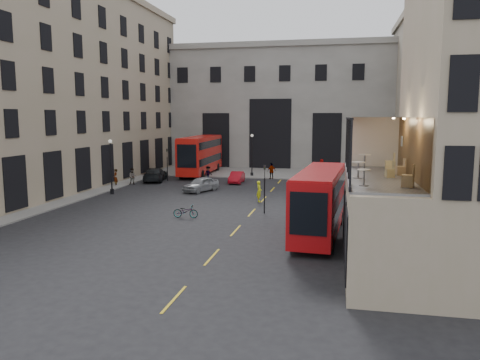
% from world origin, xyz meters
% --- Properties ---
extents(ground, '(140.00, 140.00, 0.00)m').
position_xyz_m(ground, '(0.00, 0.00, 0.00)').
color(ground, black).
rests_on(ground, ground).
extents(host_building_main, '(7.26, 11.40, 15.10)m').
position_xyz_m(host_building_main, '(9.95, 0.00, 7.79)').
color(host_building_main, tan).
rests_on(host_building_main, ground).
extents(host_frontage, '(3.00, 11.00, 4.50)m').
position_xyz_m(host_frontage, '(6.50, 0.00, 2.25)').
color(host_frontage, tan).
rests_on(host_frontage, ground).
extents(cafe_floor, '(3.00, 10.00, 0.10)m').
position_xyz_m(cafe_floor, '(6.50, 0.00, 4.55)').
color(cafe_floor, slate).
rests_on(cafe_floor, host_frontage).
extents(building_left, '(14.60, 50.60, 22.00)m').
position_xyz_m(building_left, '(-26.96, 20.00, 11.38)').
color(building_left, tan).
rests_on(building_left, ground).
extents(gateway, '(35.00, 10.60, 18.00)m').
position_xyz_m(gateway, '(-5.00, 47.99, 9.39)').
color(gateway, '#9F9B94').
rests_on(gateway, ground).
extents(building_right, '(16.60, 18.60, 20.00)m').
position_xyz_m(building_right, '(20.00, 39.97, 10.39)').
color(building_right, '#AAA289').
rests_on(building_right, ground).
extents(pavement_far, '(40.00, 12.00, 0.12)m').
position_xyz_m(pavement_far, '(-6.00, 38.00, 0.06)').
color(pavement_far, slate).
rests_on(pavement_far, ground).
extents(pavement_left, '(8.00, 48.00, 0.12)m').
position_xyz_m(pavement_left, '(-22.00, 12.00, 0.06)').
color(pavement_left, slate).
rests_on(pavement_left, ground).
extents(traffic_light_near, '(0.16, 0.20, 3.80)m').
position_xyz_m(traffic_light_near, '(-1.00, 12.00, 2.42)').
color(traffic_light_near, black).
rests_on(traffic_light_near, ground).
extents(traffic_light_far, '(0.16, 0.20, 3.80)m').
position_xyz_m(traffic_light_far, '(-15.00, 28.00, 2.42)').
color(traffic_light_far, black).
rests_on(traffic_light_far, ground).
extents(street_lamp_a, '(0.36, 0.36, 5.33)m').
position_xyz_m(street_lamp_a, '(-17.00, 18.00, 2.39)').
color(street_lamp_a, black).
rests_on(street_lamp_a, ground).
extents(street_lamp_b, '(0.36, 0.36, 5.33)m').
position_xyz_m(street_lamp_b, '(-6.00, 34.00, 2.39)').
color(street_lamp_b, black).
rests_on(street_lamp_b, ground).
extents(bus_near, '(3.21, 10.70, 4.21)m').
position_xyz_m(bus_near, '(3.50, 5.79, 2.36)').
color(bus_near, '#AC0B0F').
rests_on(bus_near, ground).
extents(bus_far, '(3.19, 12.53, 4.97)m').
position_xyz_m(bus_far, '(-12.85, 34.49, 2.79)').
color(bus_far, red).
rests_on(bus_far, ground).
extents(car_a, '(3.31, 4.63, 1.46)m').
position_xyz_m(car_a, '(-8.93, 21.32, 0.73)').
color(car_a, gray).
rests_on(car_a, ground).
extents(car_b, '(1.49, 3.92, 1.28)m').
position_xyz_m(car_b, '(-6.67, 27.99, 0.64)').
color(car_b, '#AB0A16').
rests_on(car_b, ground).
extents(car_c, '(3.29, 5.76, 1.57)m').
position_xyz_m(car_c, '(-16.33, 27.49, 0.79)').
color(car_c, black).
rests_on(car_c, ground).
extents(bicycle, '(1.91, 0.73, 0.99)m').
position_xyz_m(bicycle, '(-6.52, 9.15, 0.49)').
color(bicycle, gray).
rests_on(bicycle, ground).
extents(cyclist, '(0.57, 0.76, 1.88)m').
position_xyz_m(cyclist, '(-2.21, 16.79, 0.94)').
color(cyclist, yellow).
rests_on(cyclist, ground).
extents(pedestrian_a, '(1.09, 0.99, 1.83)m').
position_xyz_m(pedestrian_a, '(-17.66, 24.24, 0.92)').
color(pedestrian_a, gray).
rests_on(pedestrian_a, ground).
extents(pedestrian_b, '(1.12, 1.24, 1.67)m').
position_xyz_m(pedestrian_b, '(-10.48, 29.59, 0.84)').
color(pedestrian_b, gray).
rests_on(pedestrian_b, ground).
extents(pedestrian_c, '(1.22, 1.01, 1.95)m').
position_xyz_m(pedestrian_c, '(-3.22, 32.00, 0.97)').
color(pedestrian_c, gray).
rests_on(pedestrian_c, ground).
extents(pedestrian_d, '(0.91, 1.09, 1.90)m').
position_xyz_m(pedestrian_d, '(2.50, 39.18, 0.95)').
color(pedestrian_d, gray).
rests_on(pedestrian_d, ground).
extents(pedestrian_e, '(0.63, 0.79, 1.87)m').
position_xyz_m(pedestrian_e, '(-19.00, 22.78, 0.94)').
color(pedestrian_e, gray).
rests_on(pedestrian_e, ground).
extents(cafe_table_near, '(0.57, 0.57, 0.71)m').
position_xyz_m(cafe_table_near, '(5.63, -3.15, 5.07)').
color(cafe_table_near, white).
rests_on(cafe_table_near, cafe_floor).
extents(cafe_table_mid, '(0.64, 0.64, 0.79)m').
position_xyz_m(cafe_table_mid, '(5.49, -0.66, 5.13)').
color(cafe_table_mid, silver).
rests_on(cafe_table_mid, cafe_floor).
extents(cafe_table_far, '(0.67, 0.67, 0.84)m').
position_xyz_m(cafe_table_far, '(6.00, 3.40, 5.16)').
color(cafe_table_far, silver).
rests_on(cafe_table_far, cafe_floor).
extents(cafe_chair_a, '(0.57, 0.57, 0.96)m').
position_xyz_m(cafe_chair_a, '(7.43, -3.14, 4.89)').
color(cafe_chair_a, tan).
rests_on(cafe_chair_a, cafe_floor).
extents(cafe_chair_b, '(0.46, 0.46, 0.79)m').
position_xyz_m(cafe_chair_b, '(7.02, -0.04, 4.84)').
color(cafe_chair_b, tan).
rests_on(cafe_chair_b, cafe_floor).
extents(cafe_chair_c, '(0.47, 0.47, 0.84)m').
position_xyz_m(cafe_chair_c, '(7.64, 0.99, 4.86)').
color(cafe_chair_c, tan).
rests_on(cafe_chair_c, cafe_floor).
extents(cafe_chair_d, '(0.48, 0.48, 0.96)m').
position_xyz_m(cafe_chair_d, '(7.36, 3.20, 4.89)').
color(cafe_chair_d, '#D8C17C').
rests_on(cafe_chair_d, cafe_floor).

